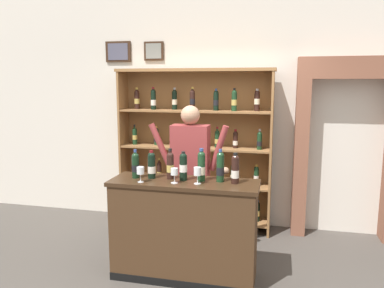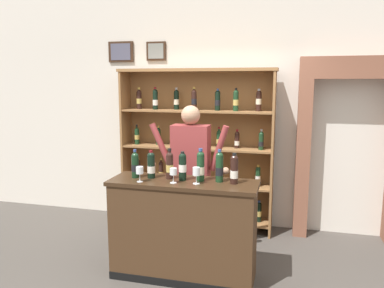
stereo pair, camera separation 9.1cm
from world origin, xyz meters
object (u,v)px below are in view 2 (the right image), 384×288
at_px(tasting_bottle_chianti, 151,165).
at_px(wine_glass_right, 173,172).
at_px(wine_glass_center, 140,171).
at_px(wine_shelf, 197,145).
at_px(tasting_bottle_prosecco, 219,167).
at_px(tasting_counter, 183,230).
at_px(tasting_bottle_brunello, 135,165).
at_px(shopkeeper, 191,163).
at_px(tasting_bottle_riserva, 234,169).
at_px(tasting_bottle_super_tuscan, 170,165).
at_px(tasting_bottle_vin_santo, 183,166).
at_px(wine_glass_spare, 196,172).
at_px(tasting_bottle_grappa, 201,166).

height_order(tasting_bottle_chianti, wine_glass_right, tasting_bottle_chianti).
height_order(wine_glass_center, wine_glass_right, wine_glass_center).
distance_m(wine_shelf, tasting_bottle_prosecco, 1.48).
xyz_separation_m(tasting_counter, tasting_bottle_brunello, (-0.52, 0.01, 0.65)).
xyz_separation_m(shopkeeper, tasting_bottle_riserva, (0.58, -0.53, 0.08)).
bearing_deg(shopkeeper, tasting_bottle_prosecco, -49.48).
height_order(tasting_bottle_chianti, tasting_bottle_prosecco, tasting_bottle_prosecco).
xyz_separation_m(tasting_bottle_super_tuscan, tasting_bottle_vin_santo, (0.15, -0.03, 0.00)).
bearing_deg(wine_glass_spare, tasting_bottle_super_tuscan, 157.49).
bearing_deg(tasting_counter, tasting_bottle_grappa, 15.00).
height_order(tasting_bottle_prosecco, wine_glass_spare, tasting_bottle_prosecco).
bearing_deg(wine_shelf, tasting_bottle_super_tuscan, -88.00).
bearing_deg(wine_glass_right, tasting_bottle_riserva, 12.42).
bearing_deg(tasting_counter, tasting_bottle_riserva, 3.13).
bearing_deg(tasting_bottle_chianti, wine_glass_right, -25.65).
bearing_deg(tasting_bottle_riserva, wine_glass_center, -169.43).
height_order(tasting_bottle_brunello, wine_glass_right, tasting_bottle_brunello).
bearing_deg(tasting_bottle_super_tuscan, tasting_counter, -19.42).
relative_size(tasting_bottle_vin_santo, wine_glass_center, 1.91).
height_order(wine_shelf, tasting_bottle_super_tuscan, wine_shelf).
relative_size(tasting_bottle_super_tuscan, tasting_bottle_prosecco, 0.96).
bearing_deg(wine_glass_right, tasting_bottle_grappa, 31.17).
bearing_deg(tasting_bottle_prosecco, wine_shelf, 112.54).
distance_m(tasting_bottle_grappa, wine_glass_spare, 0.13).
relative_size(wine_shelf, wine_glass_spare, 13.18).
distance_m(wine_shelf, tasting_bottle_riserva, 1.57).
bearing_deg(wine_glass_spare, wine_glass_center, -172.98).
relative_size(tasting_bottle_brunello, tasting_bottle_prosecco, 0.91).
xyz_separation_m(tasting_bottle_brunello, wine_glass_center, (0.11, -0.15, -0.03)).
bearing_deg(tasting_bottle_grappa, tasting_bottle_vin_santo, -175.20).
xyz_separation_m(tasting_bottle_brunello, tasting_bottle_grappa, (0.69, 0.04, 0.02)).
relative_size(wine_glass_right, wine_glass_spare, 0.91).
bearing_deg(tasting_bottle_brunello, tasting_bottle_prosecco, 3.34).
bearing_deg(tasting_bottle_brunello, wine_glass_center, -53.84).
height_order(tasting_bottle_vin_santo, wine_glass_spare, tasting_bottle_vin_santo).
bearing_deg(wine_glass_right, shopkeeper, 89.76).
xyz_separation_m(wine_shelf, tasting_bottle_chianti, (-0.15, -1.39, 0.02)).
bearing_deg(wine_glass_center, tasting_bottle_riserva, 10.57).
height_order(tasting_bottle_riserva, wine_glass_spare, tasting_bottle_riserva).
distance_m(shopkeeper, wine_glass_spare, 0.68).
xyz_separation_m(tasting_bottle_chianti, wine_glass_spare, (0.51, -0.11, -0.02)).
bearing_deg(wine_glass_right, wine_shelf, 95.07).
relative_size(tasting_bottle_prosecco, tasting_bottle_riserva, 1.08).
xyz_separation_m(tasting_counter, tasting_bottle_grappa, (0.17, 0.05, 0.67)).
distance_m(tasting_bottle_grappa, tasting_bottle_prosecco, 0.19).
height_order(shopkeeper, tasting_bottle_brunello, shopkeeper).
xyz_separation_m(wine_shelf, tasting_bottle_riserva, (0.72, -1.40, 0.02)).
distance_m(wine_shelf, tasting_counter, 1.57).
distance_m(tasting_counter, tasting_bottle_super_tuscan, 0.68).
xyz_separation_m(tasting_counter, tasting_bottle_super_tuscan, (-0.16, 0.06, 0.66)).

